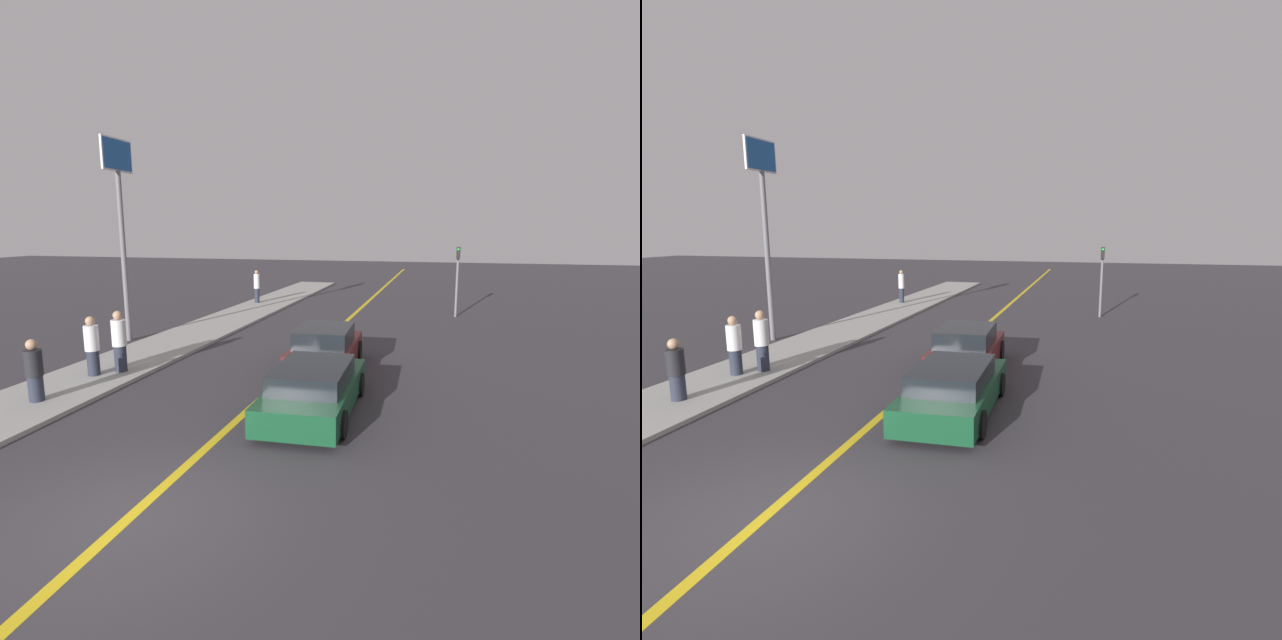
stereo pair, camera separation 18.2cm
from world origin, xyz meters
TOP-DOWN VIEW (x-y plane):
  - ground_plane at (0.00, 0.00)m, footprint 120.00×120.00m
  - road_center_line at (0.00, 18.00)m, footprint 0.20×60.00m
  - sidewalk_left at (-5.36, 16.05)m, footprint 2.76×32.09m
  - car_near_right_lane at (1.58, 5.00)m, footprint 2.07×4.49m
  - car_ahead_center at (0.95, 8.69)m, footprint 2.08×4.06m
  - pedestrian_near_curb at (-5.17, 3.79)m, footprint 0.42×0.42m
  - pedestrian_mid_group at (-5.30, 6.03)m, footprint 0.40×0.40m
  - pedestrian_far_standing at (-4.79, 6.57)m, footprint 0.41×0.41m
  - pedestrian_by_sign at (-5.98, 20.60)m, footprint 0.33×0.33m
  - traffic_light at (4.97, 19.16)m, footprint 0.18×0.40m
  - roadside_sign at (-7.38, 10.67)m, footprint 0.20×1.70m

SIDE VIEW (x-z plane):
  - ground_plane at x=0.00m, z-range 0.00..0.00m
  - road_center_line at x=0.00m, z-range 0.00..0.01m
  - sidewalk_left at x=-5.36m, z-range 0.00..0.11m
  - car_near_right_lane at x=1.58m, z-range -0.02..1.19m
  - car_ahead_center at x=0.95m, z-range -0.03..1.32m
  - pedestrian_near_curb at x=-5.17m, z-range 0.09..1.65m
  - pedestrian_mid_group at x=-5.30m, z-range 0.10..1.83m
  - pedestrian_far_standing at x=-4.79m, z-range 0.10..1.92m
  - pedestrian_by_sign at x=-5.98m, z-range 0.12..1.97m
  - traffic_light at x=4.97m, z-range 0.43..3.84m
  - roadside_sign at x=-7.38m, z-range 1.64..9.16m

